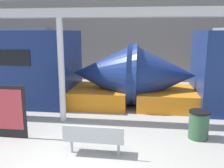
# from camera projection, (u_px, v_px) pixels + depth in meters

# --- Properties ---
(station_wall) EXTENTS (56.00, 0.20, 5.00)m
(station_wall) POSITION_uv_depth(u_px,v_px,m) (123.00, 41.00, 15.45)
(station_wall) COLOR gray
(station_wall) RESTS_ON ground_plane
(bench_near) EXTENTS (1.53, 0.46, 0.81)m
(bench_near) POSITION_uv_depth(u_px,v_px,m) (94.00, 138.00, 6.21)
(bench_near) COLOR #ADB2B7
(bench_near) RESTS_ON ground_plane
(trash_bin) EXTENTS (0.59, 0.59, 0.83)m
(trash_bin) POSITION_uv_depth(u_px,v_px,m) (199.00, 125.00, 7.22)
(trash_bin) COLOR #2D5138
(trash_bin) RESTS_ON ground_plane
(poster_board) EXTENTS (1.07, 0.07, 1.57)m
(poster_board) POSITION_uv_depth(u_px,v_px,m) (8.00, 112.00, 7.22)
(poster_board) COLOR black
(poster_board) RESTS_ON ground_plane
(support_column_near) EXTENTS (0.21, 0.21, 3.50)m
(support_column_near) POSITION_uv_depth(u_px,v_px,m) (61.00, 71.00, 8.42)
(support_column_near) COLOR silver
(support_column_near) RESTS_ON ground_plane
(canopy_beam) EXTENTS (28.00, 0.60, 0.28)m
(canopy_beam) POSITION_uv_depth(u_px,v_px,m) (59.00, 13.00, 8.02)
(canopy_beam) COLOR #B7B7BC
(canopy_beam) RESTS_ON support_column_near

